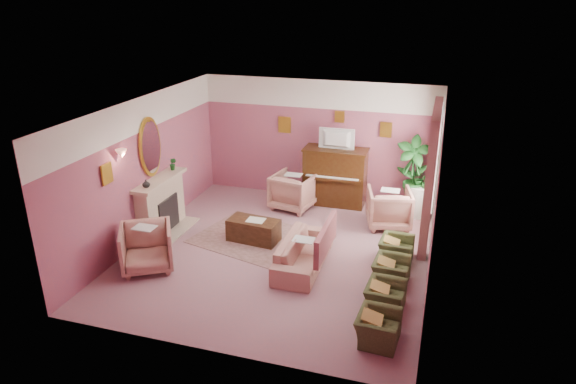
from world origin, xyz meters
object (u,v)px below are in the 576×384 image
(floral_armchair_front, at_px, (146,246))
(olive_chair_b, at_px, (385,293))
(floral_armchair_right, at_px, (389,206))
(olive_chair_d, at_px, (396,246))
(floral_armchair_left, at_px, (293,189))
(olive_chair_a, at_px, (378,324))
(sofa, at_px, (304,247))
(coffee_table, at_px, (254,230))
(olive_chair_c, at_px, (391,267))
(side_table, at_px, (418,200))
(television, at_px, (336,138))
(piano, at_px, (335,177))

(floral_armchair_front, height_order, olive_chair_b, floral_armchair_front)
(floral_armchair_right, relative_size, olive_chair_d, 1.35)
(floral_armchair_left, distance_m, olive_chair_a, 4.93)
(sofa, bearing_deg, floral_armchair_right, 59.43)
(coffee_table, xyz_separation_m, olive_chair_b, (2.78, -1.61, 0.06))
(coffee_table, relative_size, olive_chair_c, 1.49)
(olive_chair_a, relative_size, olive_chair_d, 1.00)
(coffee_table, height_order, olive_chair_d, olive_chair_d)
(olive_chair_a, xyz_separation_m, side_table, (0.23, 4.65, 0.06))
(olive_chair_b, height_order, side_table, side_table)
(floral_armchair_front, xyz_separation_m, olive_chair_b, (4.21, -0.04, -0.16))
(television, height_order, olive_chair_d, television)
(coffee_table, xyz_separation_m, floral_armchair_front, (-1.43, -1.57, 0.23))
(sofa, bearing_deg, floral_armchair_left, 110.38)
(sofa, xyz_separation_m, floral_armchair_left, (-0.92, 2.48, 0.08))
(olive_chair_b, bearing_deg, television, 112.98)
(coffee_table, bearing_deg, floral_armchair_front, -132.32)
(olive_chair_a, relative_size, olive_chair_c, 1.00)
(floral_armchair_right, bearing_deg, television, 148.62)
(piano, height_order, olive_chair_a, piano)
(piano, relative_size, coffee_table, 1.40)
(olive_chair_b, xyz_separation_m, side_table, (0.23, 3.83, 0.06))
(olive_chair_a, distance_m, olive_chair_b, 0.82)
(floral_armchair_left, relative_size, floral_armchair_right, 1.00)
(television, relative_size, olive_chair_c, 1.20)
(floral_armchair_front, relative_size, side_table, 1.29)
(coffee_table, height_order, olive_chair_c, olive_chair_c)
(sofa, bearing_deg, olive_chair_a, -48.15)
(olive_chair_c, bearing_deg, television, 118.22)
(piano, xyz_separation_m, floral_armchair_front, (-2.56, -3.92, -0.20))
(piano, bearing_deg, sofa, -88.46)
(olive_chair_c, bearing_deg, coffee_table, 164.21)
(olive_chair_d, bearing_deg, coffee_table, -179.33)
(piano, height_order, floral_armchair_right, piano)
(olive_chair_a, bearing_deg, television, 109.32)
(sofa, relative_size, floral_armchair_left, 2.02)
(olive_chair_c, height_order, olive_chair_d, same)
(coffee_table, bearing_deg, olive_chair_a, -41.08)
(floral_armchair_right, xyz_separation_m, side_table, (0.54, 0.74, -0.10))
(sofa, bearing_deg, coffee_table, 151.11)
(piano, xyz_separation_m, olive_chair_a, (1.66, -4.78, -0.36))
(floral_armchair_left, relative_size, floral_armchair_front, 1.00)
(piano, xyz_separation_m, sofa, (0.08, -3.02, -0.28))
(coffee_table, distance_m, floral_armchair_right, 2.89)
(floral_armchair_left, xyz_separation_m, floral_armchair_right, (2.19, -0.33, 0.00))
(floral_armchair_front, xyz_separation_m, side_table, (4.45, 3.79, -0.10))
(side_table, bearing_deg, olive_chair_d, -96.03)
(olive_chair_c, height_order, side_table, side_table)
(floral_armchair_right, distance_m, olive_chair_a, 3.92)
(piano, distance_m, sofa, 3.03)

